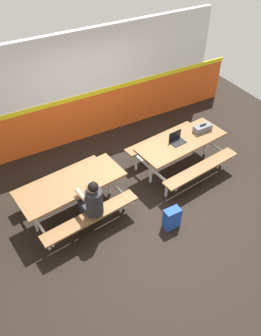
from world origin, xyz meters
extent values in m
cube|color=black|center=(0.00, 0.00, -0.01)|extent=(10.00, 10.00, 0.02)
cube|color=#E55119|center=(0.00, 2.24, 0.55)|extent=(8.00, 0.12, 1.10)
cube|color=yellow|center=(0.00, 2.17, 1.15)|extent=(8.00, 0.03, 0.10)
cube|color=silver|center=(0.00, 2.24, 1.90)|extent=(6.72, 0.12, 1.40)
cube|color=brown|center=(-1.25, 0.06, 0.72)|extent=(2.05, 0.98, 0.04)
cube|color=brown|center=(-1.17, -0.57, 0.43)|extent=(1.89, 0.50, 0.04)
cube|color=brown|center=(-1.33, 0.69, 0.43)|extent=(1.89, 0.50, 0.04)
cube|color=white|center=(-2.05, -0.03, 0.35)|extent=(0.04, 0.04, 0.70)
cube|color=white|center=(-2.05, -0.03, 0.39)|extent=(0.22, 1.54, 0.04)
cube|color=white|center=(-1.99, -0.54, 0.21)|extent=(0.04, 0.04, 0.41)
cube|color=white|center=(-2.11, 0.47, 0.21)|extent=(0.04, 0.04, 0.41)
cube|color=white|center=(-0.45, 0.16, 0.35)|extent=(0.04, 0.04, 0.70)
cube|color=white|center=(-0.45, 0.16, 0.39)|extent=(0.22, 1.54, 0.04)
cube|color=white|center=(-0.39, -0.34, 0.21)|extent=(0.04, 0.04, 0.41)
cube|color=white|center=(-0.51, 0.66, 0.21)|extent=(0.04, 0.04, 0.41)
cube|color=brown|center=(1.25, 0.14, 0.72)|extent=(2.05, 0.98, 0.04)
cube|color=brown|center=(1.33, -0.49, 0.43)|extent=(1.89, 0.50, 0.04)
cube|color=brown|center=(1.17, 0.77, 0.43)|extent=(1.89, 0.50, 0.04)
cube|color=white|center=(0.45, 0.04, 0.35)|extent=(0.04, 0.04, 0.70)
cube|color=white|center=(0.45, 0.04, 0.39)|extent=(0.22, 1.54, 0.04)
cube|color=white|center=(0.51, -0.46, 0.21)|extent=(0.04, 0.04, 0.41)
cube|color=white|center=(0.39, 0.55, 0.21)|extent=(0.04, 0.04, 0.41)
cube|color=white|center=(2.05, 0.24, 0.35)|extent=(0.04, 0.04, 0.70)
cube|color=white|center=(2.05, 0.24, 0.39)|extent=(0.22, 1.54, 0.04)
cube|color=white|center=(2.11, -0.27, 0.21)|extent=(0.04, 0.04, 0.41)
cube|color=white|center=(1.99, 0.74, 0.21)|extent=(0.04, 0.04, 0.41)
cylinder|color=#2D2D38|center=(-1.21, -0.25, 0.23)|extent=(0.11, 0.11, 0.45)
cylinder|color=#2D2D38|center=(-1.03, -0.22, 0.23)|extent=(0.11, 0.11, 0.45)
cube|color=#2D2D38|center=(-1.10, -0.39, 0.51)|extent=(0.34, 0.41, 0.12)
cylinder|color=#26262B|center=(-1.08, -0.56, 0.75)|extent=(0.30, 0.30, 0.48)
cylinder|color=tan|center=(-1.24, -0.37, 0.85)|extent=(0.12, 0.31, 0.08)
cylinder|color=tan|center=(-0.96, -0.34, 0.85)|extent=(0.12, 0.31, 0.08)
sphere|color=tan|center=(-1.08, -0.54, 1.08)|extent=(0.20, 0.20, 0.20)
sphere|color=black|center=(-1.08, -0.57, 1.11)|extent=(0.18, 0.18, 0.18)
cube|color=black|center=(1.14, 0.13, 0.75)|extent=(0.34, 0.26, 0.01)
cube|color=black|center=(1.13, 0.23, 0.86)|extent=(0.32, 0.05, 0.21)
cube|color=#595B60|center=(1.84, 0.21, 0.81)|extent=(0.40, 0.18, 0.14)
cube|color=black|center=(1.84, 0.21, 0.91)|extent=(0.16, 0.02, 0.02)
cube|color=#1E47B2|center=(0.16, -1.15, 0.22)|extent=(0.30, 0.18, 0.44)
cube|color=#1E47B2|center=(0.16, -1.04, 0.15)|extent=(0.21, 0.04, 0.19)
camera|label=1|loc=(-2.51, -4.36, 5.07)|focal=36.81mm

